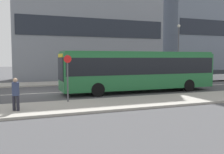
# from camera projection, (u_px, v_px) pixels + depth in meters

# --- Properties ---
(ground_plane) EXTENTS (120.00, 120.00, 0.00)m
(ground_plane) POSITION_uv_depth(u_px,v_px,m) (42.00, 93.00, 18.81)
(ground_plane) COLOR #444447
(sidewalk_near) EXTENTS (44.00, 3.50, 0.13)m
(sidewalk_near) POSITION_uv_depth(u_px,v_px,m) (53.00, 108.00, 12.97)
(sidewalk_near) COLOR #A39E93
(sidewalk_near) RESTS_ON ground_plane
(sidewalk_far) EXTENTS (44.00, 3.50, 0.13)m
(sidewalk_far) POSITION_uv_depth(u_px,v_px,m) (36.00, 84.00, 24.63)
(sidewalk_far) COLOR #A39E93
(sidewalk_far) RESTS_ON ground_plane
(lane_centerline) EXTENTS (41.80, 0.16, 0.01)m
(lane_centerline) POSITION_uv_depth(u_px,v_px,m) (42.00, 93.00, 18.81)
(lane_centerline) COLOR silver
(lane_centerline) RESTS_ON ground_plane
(city_bus) EXTENTS (12.23, 2.49, 3.13)m
(city_bus) POSITION_uv_depth(u_px,v_px,m) (140.00, 69.00, 19.39)
(city_bus) COLOR #236B38
(city_bus) RESTS_ON ground_plane
(parked_car_0) EXTENTS (4.10, 1.74, 1.44)m
(parked_car_0) POSITION_uv_depth(u_px,v_px,m) (174.00, 76.00, 26.87)
(parked_car_0) COLOR #A39E84
(parked_car_0) RESTS_ON ground_plane
(parked_car_1) EXTENTS (4.53, 1.72, 1.28)m
(parked_car_1) POSITION_uv_depth(u_px,v_px,m) (213.00, 76.00, 28.71)
(parked_car_1) COLOR silver
(parked_car_1) RESTS_ON ground_plane
(pedestrian_near_stop) EXTENTS (0.34, 0.34, 1.58)m
(pedestrian_near_stop) POSITION_uv_depth(u_px,v_px,m) (16.00, 92.00, 11.92)
(pedestrian_near_stop) COLOR #23232D
(pedestrian_near_stop) RESTS_ON sidewalk_near
(bus_stop_sign) EXTENTS (0.44, 0.12, 2.74)m
(bus_stop_sign) POSITION_uv_depth(u_px,v_px,m) (68.00, 74.00, 14.35)
(bus_stop_sign) COLOR #4C4C51
(bus_stop_sign) RESTS_ON sidewalk_near
(street_lamp) EXTENTS (0.36, 0.36, 6.38)m
(street_lamp) POSITION_uv_depth(u_px,v_px,m) (178.00, 46.00, 28.93)
(street_lamp) COLOR #4C4C51
(street_lamp) RESTS_ON sidewalk_far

